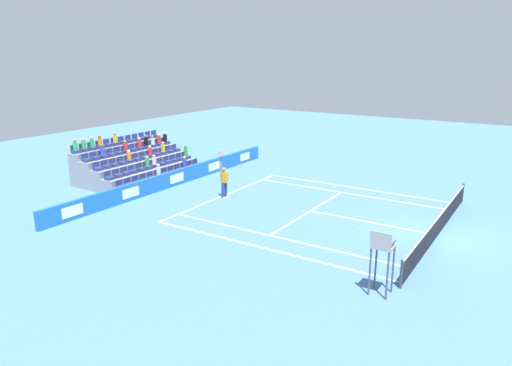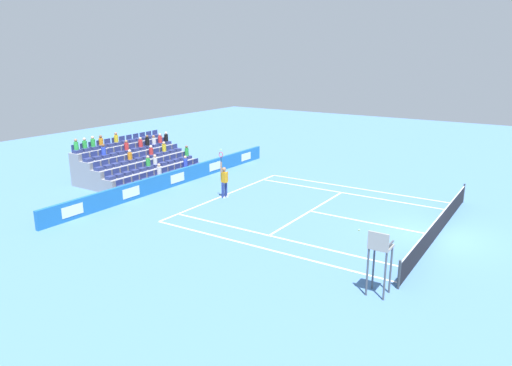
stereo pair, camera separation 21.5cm
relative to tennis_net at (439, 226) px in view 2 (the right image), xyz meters
The scene contains 15 objects.
ground_plane 0.49m from the tennis_net, ahead, with size 80.00×80.00×0.00m, color #4C7AB2.
line_baseline 11.90m from the tennis_net, 90.00° to the right, with size 10.97×0.10×0.01m, color white.
line_service 6.42m from the tennis_net, 90.00° to the right, with size 8.23×0.10×0.01m, color white.
line_centre_service 3.24m from the tennis_net, 90.00° to the right, with size 0.10×6.40×0.01m, color white.
line_singles_sideline_left 7.25m from the tennis_net, 55.31° to the right, with size 0.10×11.89×0.01m, color white.
line_singles_sideline_right 7.25m from the tennis_net, 124.69° to the right, with size 0.10×11.89×0.01m, color white.
line_doubles_sideline_left 8.10m from the tennis_net, 47.30° to the right, with size 0.10×11.89×0.01m, color white.
line_doubles_sideline_right 8.10m from the tennis_net, 132.70° to the right, with size 0.10×11.89×0.01m, color white.
line_centre_mark 11.80m from the tennis_net, 90.00° to the right, with size 0.10×0.20×0.01m, color white.
sponsor_barrier 15.73m from the tennis_net, 90.00° to the right, with size 19.02×0.22×0.97m.
tennis_net is the anchor object (origin of this frame).
tennis_player 11.65m from the tennis_net, 87.64° to the right, with size 0.52×0.39×2.85m.
umpire_chair 6.86m from the tennis_net, ahead, with size 0.70×0.70×2.34m.
stadium_stand 19.31m from the tennis_net, 90.02° to the right, with size 7.44×4.75×2.98m.
loose_tennis_ball 3.50m from the tennis_net, 67.61° to the right, with size 0.07×0.07×0.07m, color #D1E533.
Camera 2 is at (21.12, 3.96, 7.89)m, focal length 33.04 mm.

